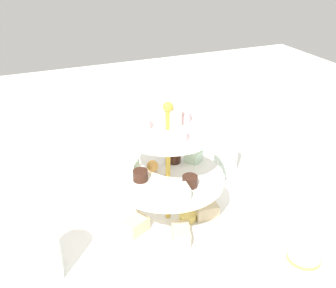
{
  "coord_description": "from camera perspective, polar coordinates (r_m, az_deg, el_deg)",
  "views": [
    {
      "loc": [
        -0.27,
        -0.64,
        0.55
      ],
      "look_at": [
        0.0,
        0.0,
        0.18
      ],
      "focal_mm": 43.25,
      "sensor_mm": 36.0,
      "label": 1
    }
  ],
  "objects": [
    {
      "name": "ground_plane",
      "position": [
        0.88,
        -0.0,
        -10.69
      ],
      "size": [
        2.4,
        2.4,
        0.0
      ],
      "primitive_type": "plane",
      "color": "white"
    },
    {
      "name": "water_glass_mid_back",
      "position": [
        1.03,
        8.12,
        -1.41
      ],
      "size": [
        0.06,
        0.06,
        0.11
      ],
      "primitive_type": "cylinder",
      "color": "silver",
      "rests_on": "ground_plane"
    },
    {
      "name": "tiered_serving_stand",
      "position": [
        0.84,
        0.03,
        -6.1
      ],
      "size": [
        0.28,
        0.28,
        0.27
      ],
      "color": "white",
      "rests_on": "ground_plane"
    },
    {
      "name": "butter_knife_left",
      "position": [
        1.09,
        -12.4,
        -3.12
      ],
      "size": [
        0.15,
        0.11,
        0.0
      ],
      "primitive_type": "cube",
      "rotation": [
        0.0,
        0.0,
        3.74
      ],
      "color": "silver",
      "rests_on": "ground_plane"
    },
    {
      "name": "water_glass_short_left",
      "position": [
        0.89,
        18.09,
        -8.91
      ],
      "size": [
        0.06,
        0.06,
        0.08
      ],
      "primitive_type": "cylinder",
      "color": "silver",
      "rests_on": "ground_plane"
    },
    {
      "name": "teacup_with_saucer",
      "position": [
        0.78,
        18.37,
        -16.15
      ],
      "size": [
        0.09,
        0.09,
        0.05
      ],
      "color": "white",
      "rests_on": "ground_plane"
    },
    {
      "name": "water_glass_tall_right",
      "position": [
        0.75,
        -17.5,
        -14.35
      ],
      "size": [
        0.07,
        0.07,
        0.12
      ],
      "primitive_type": "cylinder",
      "color": "silver",
      "rests_on": "ground_plane"
    }
  ]
}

